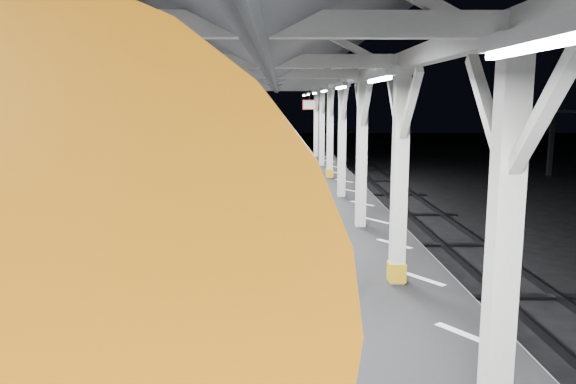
{
  "coord_description": "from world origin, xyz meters",
  "views": [
    {
      "loc": [
        0.19,
        -6.39,
        3.81
      ],
      "look_at": [
        0.33,
        3.48,
        2.2
      ],
      "focal_mm": 35.0,
      "sensor_mm": 36.0,
      "label": 1
    }
  ],
  "objects_px": {
    "bench_near": "(211,322)",
    "bench_mid": "(306,256)",
    "bench_extra": "(285,154)",
    "bench_far": "(284,165)"
  },
  "relations": [
    {
      "from": "bench_mid",
      "to": "bench_far",
      "type": "height_order",
      "value": "bench_far"
    },
    {
      "from": "bench_extra",
      "to": "bench_far",
      "type": "bearing_deg",
      "value": -113.66
    },
    {
      "from": "bench_mid",
      "to": "bench_near",
      "type": "bearing_deg",
      "value": -91.83
    },
    {
      "from": "bench_near",
      "to": "bench_mid",
      "type": "xyz_separation_m",
      "value": [
        1.12,
        2.57,
        -0.02
      ]
    },
    {
      "from": "bench_mid",
      "to": "bench_far",
      "type": "distance_m",
      "value": 12.06
    },
    {
      "from": "bench_mid",
      "to": "bench_far",
      "type": "xyz_separation_m",
      "value": [
        -0.26,
        12.06,
        0.02
      ]
    },
    {
      "from": "bench_mid",
      "to": "bench_extra",
      "type": "distance_m",
      "value": 16.18
    },
    {
      "from": "bench_mid",
      "to": "bench_extra",
      "type": "bearing_deg",
      "value": 112.22
    },
    {
      "from": "bench_extra",
      "to": "bench_mid",
      "type": "bearing_deg",
      "value": -111.81
    },
    {
      "from": "bench_near",
      "to": "bench_mid",
      "type": "bearing_deg",
      "value": 43.27
    }
  ]
}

